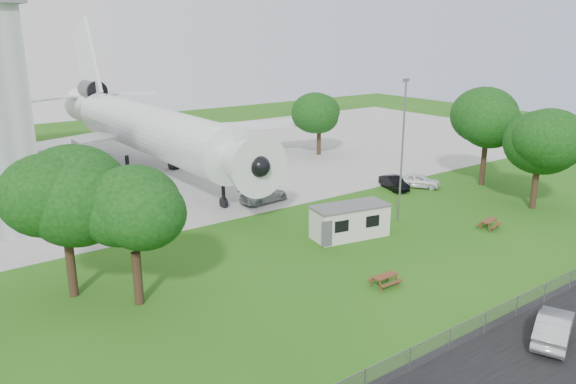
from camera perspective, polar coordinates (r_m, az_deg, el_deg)
ground at (r=39.92m, az=9.65°, el=-7.55°), size 160.00×160.00×0.00m
asphalt_strip at (r=33.35m, az=26.38°, el=-14.12°), size 120.00×8.00×0.02m
concrete_apron at (r=70.27m, az=-13.15°, el=2.66°), size 120.00×46.00×0.03m
airliner at (r=66.56m, az=-14.27°, el=6.47°), size 46.36×47.73×17.69m
site_cabin at (r=44.82m, az=6.31°, el=-2.94°), size 6.95×3.83×2.62m
picnic_west at (r=37.19m, az=9.78°, el=-9.39°), size 1.80×1.50×0.76m
picnic_east at (r=49.59m, az=19.70°, el=-3.53°), size 2.09×1.87×0.76m
fence at (r=34.77m, az=21.20°, el=-12.23°), size 58.00×0.04×1.30m
lamp_mast at (r=47.90m, az=11.51°, el=3.90°), size 0.16×0.16×12.00m
tree_west_big at (r=35.71m, az=-21.87°, el=-0.65°), size 7.48×7.48×10.03m
tree_west_small at (r=33.54m, az=-15.52°, el=-2.19°), size 5.79×5.79×8.59m
tree_east_front at (r=55.27m, az=24.28°, el=4.84°), size 7.07×7.07×9.96m
tree_east_back at (r=61.98m, az=19.62°, el=6.87°), size 7.45×7.45×10.64m
tree_far_apron at (r=73.60m, az=3.19°, el=7.85°), size 6.32×6.32×8.49m
car_centre_sedan at (r=33.54m, az=25.39°, el=-12.33°), size 4.95×3.29×1.54m
car_ne_hatch at (r=60.17m, az=13.14°, el=1.13°), size 3.95×4.52×1.47m
car_ne_sedan at (r=58.96m, az=10.71°, el=0.91°), size 2.61×4.39×1.37m
car_apron_van at (r=53.56m, az=-2.48°, el=-0.31°), size 5.20×2.52×1.46m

